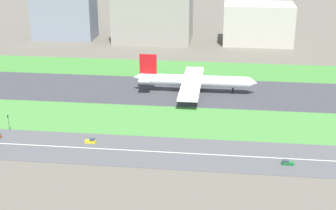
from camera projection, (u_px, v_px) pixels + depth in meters
The scene contains 14 objects.
ground_plane at pixel (164, 91), 262.76m from camera, with size 800.00×800.00×0.00m, color #5B564C.
runway at pixel (164, 91), 262.74m from camera, with size 280.00×46.00×0.10m, color #38383D.
grass_median_north at pixel (172, 69), 300.81m from camera, with size 280.00×36.00×0.10m, color #3D7A33.
grass_median_south at pixel (152, 120), 224.67m from camera, with size 280.00×36.00×0.10m, color #427F38.
highway at pixel (140, 151), 194.96m from camera, with size 280.00×28.00×0.10m, color #4C4C4F.
highway_centerline at pixel (140, 151), 194.94m from camera, with size 266.00×0.50×0.01m, color silver.
airliner at pixel (192, 81), 258.86m from camera, with size 65.00×56.00×19.70m.
car_1 at pixel (91, 141), 201.63m from camera, with size 4.40×1.80×2.00m.
car_0 at pixel (287, 163), 183.76m from camera, with size 4.40×1.80×2.00m.
traffic_light at pixel (8, 121), 212.11m from camera, with size 0.36×0.50×7.20m.
terminal_building at pixel (64, 14), 372.06m from camera, with size 45.71×24.26×36.81m, color gray.
hangar_building at pixel (153, 10), 363.00m from camera, with size 56.10×39.26×45.51m, color #9E998E.
office_tower at pixel (258, 24), 357.45m from camera, with size 49.46×30.54×28.97m, color beige.
fuel_tank_west at pixel (155, 20), 411.15m from camera, with size 17.30×17.30×13.07m, color silver.
Camera 1 is at (31.80, -246.34, 86.08)m, focal length 52.89 mm.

